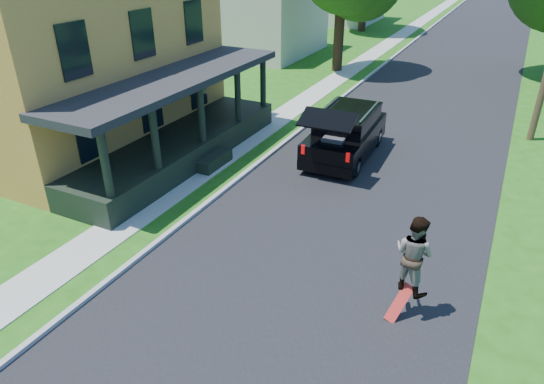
% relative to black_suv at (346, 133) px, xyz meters
% --- Properties ---
extents(ground, '(140.00, 140.00, 0.00)m').
position_rel_black_suv_xyz_m(ground, '(1.53, -9.00, -0.90)').
color(ground, '#1F5611').
rests_on(ground, ground).
extents(street, '(8.00, 120.00, 0.02)m').
position_rel_black_suv_xyz_m(street, '(1.53, 11.00, -0.90)').
color(street, black).
rests_on(street, ground).
extents(curb, '(0.15, 120.00, 0.12)m').
position_rel_black_suv_xyz_m(curb, '(-2.52, 11.00, -0.90)').
color(curb, '#9E9E99').
rests_on(curb, ground).
extents(sidewalk, '(1.30, 120.00, 0.03)m').
position_rel_black_suv_xyz_m(sidewalk, '(-4.07, 11.00, -0.90)').
color(sidewalk, '#9B9B93').
rests_on(sidewalk, ground).
extents(front_walk, '(6.50, 1.20, 0.03)m').
position_rel_black_suv_xyz_m(front_walk, '(-7.97, -3.00, -0.90)').
color(front_walk, '#9B9B93').
rests_on(front_walk, ground).
extents(main_house, '(15.56, 15.56, 10.10)m').
position_rel_black_suv_xyz_m(main_house, '(-11.27, -3.00, 4.02)').
color(main_house, '#EC9045').
rests_on(main_house, ground).
extents(black_suv, '(2.10, 5.12, 2.36)m').
position_rel_black_suv_xyz_m(black_suv, '(0.00, 0.00, 0.00)').
color(black_suv, black).
rests_on(black_suv, ground).
extents(skateboarder, '(1.06, 0.96, 1.79)m').
position_rel_black_suv_xyz_m(skateboarder, '(4.03, -7.50, 0.60)').
color(skateboarder, black).
rests_on(skateboarder, ground).
extents(skateboard, '(0.50, 0.53, 0.82)m').
position_rel_black_suv_xyz_m(skateboard, '(3.94, -7.80, -0.54)').
color(skateboard, red).
rests_on(skateboard, ground).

